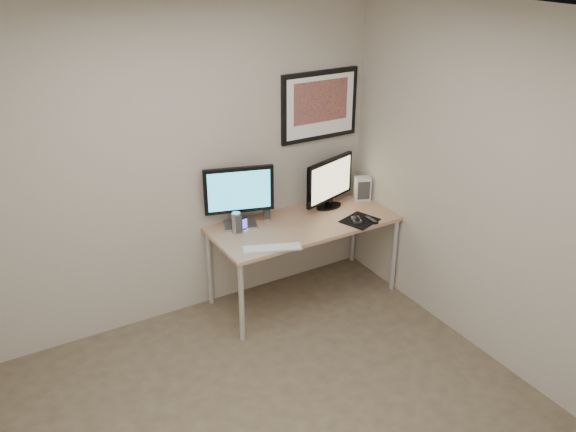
# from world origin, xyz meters

# --- Properties ---
(room) EXTENTS (3.60, 3.60, 3.60)m
(room) POSITION_xyz_m (0.00, 0.45, 1.64)
(room) COLOR white
(room) RESTS_ON ground
(desk) EXTENTS (1.60, 0.70, 0.73)m
(desk) POSITION_xyz_m (1.00, 1.35, 0.66)
(desk) COLOR #8C6444
(desk) RESTS_ON floor
(framed_art) EXTENTS (0.75, 0.04, 0.60)m
(framed_art) POSITION_xyz_m (1.35, 1.68, 1.62)
(framed_art) COLOR black
(framed_art) RESTS_ON room
(monitor_large) EXTENTS (0.56, 0.26, 0.53)m
(monitor_large) POSITION_xyz_m (0.50, 1.56, 1.02)
(monitor_large) COLOR #B5B4BA
(monitor_large) RESTS_ON desk
(monitor_tv) EXTENTS (0.57, 0.21, 0.46)m
(monitor_tv) POSITION_xyz_m (1.35, 1.50, 0.98)
(monitor_tv) COLOR black
(monitor_tv) RESTS_ON desk
(speaker_left) EXTENTS (0.08, 0.08, 0.18)m
(speaker_left) POSITION_xyz_m (0.42, 1.46, 0.82)
(speaker_left) COLOR #B5B4BA
(speaker_left) RESTS_ON desk
(speaker_right) EXTENTS (0.09, 0.09, 0.18)m
(speaker_right) POSITION_xyz_m (0.76, 1.57, 0.82)
(speaker_right) COLOR #B5B4BA
(speaker_right) RESTS_ON desk
(phone_dock) EXTENTS (0.06, 0.06, 0.12)m
(phone_dock) POSITION_xyz_m (0.49, 1.46, 0.79)
(phone_dock) COLOR black
(phone_dock) RESTS_ON desk
(keyboard) EXTENTS (0.47, 0.28, 0.02)m
(keyboard) POSITION_xyz_m (0.54, 1.07, 0.74)
(keyboard) COLOR silver
(keyboard) RESTS_ON desk
(mousepad) EXTENTS (0.35, 0.34, 0.00)m
(mousepad) POSITION_xyz_m (1.43, 1.14, 0.73)
(mousepad) COLOR black
(mousepad) RESTS_ON desk
(mouse) EXTENTS (0.10, 0.12, 0.04)m
(mouse) POSITION_xyz_m (1.40, 1.14, 0.75)
(mouse) COLOR black
(mouse) RESTS_ON mousepad
(remote) EXTENTS (0.05, 0.16, 0.02)m
(remote) POSITION_xyz_m (1.51, 1.09, 0.74)
(remote) COLOR black
(remote) RESTS_ON desk
(fan_unit) EXTENTS (0.17, 0.15, 0.22)m
(fan_unit) POSITION_xyz_m (1.72, 1.50, 0.84)
(fan_unit) COLOR silver
(fan_unit) RESTS_ON desk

